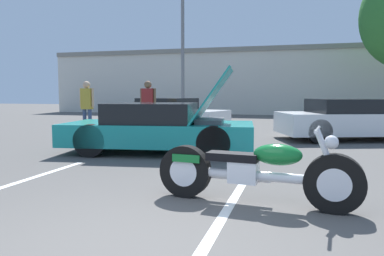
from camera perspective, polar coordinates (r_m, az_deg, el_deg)
The scene contains 9 objects.
parking_stripe_middle at distance 4.45m, azimuth 5.10°, elevation -12.72°, with size 0.12×4.65×0.01m, color white.
far_building at distance 26.53m, azimuth 12.96°, elevation 7.21°, with size 32.00×4.20×4.40m.
light_pole at distance 20.38m, azimuth -1.22°, elevation 13.77°, with size 1.21×0.28×8.01m.
motorcycle at distance 4.73m, azimuth 9.48°, elevation -6.53°, with size 2.55×0.70×0.98m.
show_car_hood_open at distance 8.76m, azimuth -4.95°, elevation 0.00°, with size 4.54×2.44×1.95m.
parked_car_left_row at distance 14.84m, azimuth -3.37°, elevation 2.16°, with size 4.73×2.90×1.20m.
parked_car_mid_row at distance 12.09m, azimuth 22.65°, elevation 1.13°, with size 4.43×3.12×1.22m.
spectator_near_motorcycle at distance 11.71m, azimuth -6.71°, elevation 3.67°, with size 0.52×0.23×1.77m.
spectator_by_show_car at distance 12.84m, azimuth -15.72°, elevation 3.69°, with size 0.52×0.23×1.78m.
Camera 1 is at (1.30, -2.80, 1.38)m, focal length 35.00 mm.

